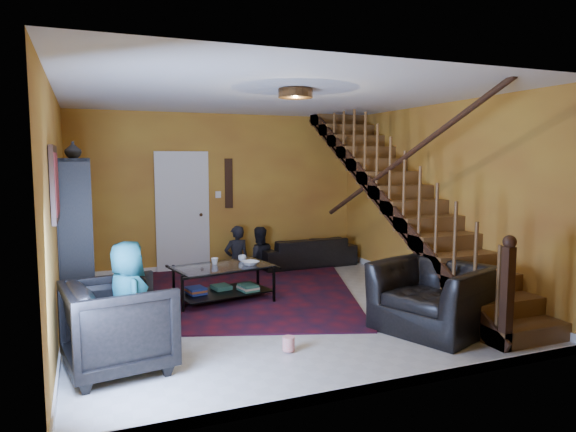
# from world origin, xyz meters

# --- Properties ---
(floor) EXTENTS (5.50, 5.50, 0.00)m
(floor) POSITION_xyz_m (0.00, 0.00, 0.00)
(floor) COLOR beige
(floor) RESTS_ON ground
(room) EXTENTS (5.50, 5.50, 5.50)m
(room) POSITION_xyz_m (-1.33, 1.33, 0.05)
(room) COLOR gold
(room) RESTS_ON ground
(staircase) EXTENTS (0.95, 5.02, 3.18)m
(staircase) POSITION_xyz_m (2.12, -0.00, 1.40)
(staircase) COLOR brown
(staircase) RESTS_ON floor
(bookshelf) EXTENTS (0.35, 1.80, 2.00)m
(bookshelf) POSITION_xyz_m (-2.40, 0.60, 0.96)
(bookshelf) COLOR black
(bookshelf) RESTS_ON floor
(door) EXTENTS (0.82, 0.05, 2.05)m
(door) POSITION_xyz_m (-0.70, 2.73, 1.02)
(door) COLOR silver
(door) RESTS_ON floor
(framed_picture) EXTENTS (0.04, 0.74, 0.74)m
(framed_picture) POSITION_xyz_m (-2.57, -0.90, 1.75)
(framed_picture) COLOR maroon
(framed_picture) RESTS_ON room
(wall_hanging) EXTENTS (0.14, 0.03, 0.90)m
(wall_hanging) POSITION_xyz_m (0.15, 2.73, 1.55)
(wall_hanging) COLOR black
(wall_hanging) RESTS_ON room
(ceiling_fixture) EXTENTS (0.40, 0.40, 0.10)m
(ceiling_fixture) POSITION_xyz_m (0.00, -0.80, 2.74)
(ceiling_fixture) COLOR #3F2814
(ceiling_fixture) RESTS_ON room
(rug) EXTENTS (4.44, 4.74, 0.02)m
(rug) POSITION_xyz_m (-0.23, 0.92, 0.01)
(rug) COLOR #450C16
(rug) RESTS_ON floor
(sofa) EXTENTS (1.88, 0.83, 0.54)m
(sofa) POSITION_xyz_m (1.50, 2.30, 0.27)
(sofa) COLOR black
(sofa) RESTS_ON floor
(armchair_left) EXTENTS (1.08, 1.06, 0.86)m
(armchair_left) POSITION_xyz_m (-2.05, -1.42, 0.43)
(armchair_left) COLOR black
(armchair_left) RESTS_ON floor
(armchair_right) EXTENTS (1.42, 1.51, 0.78)m
(armchair_right) POSITION_xyz_m (1.41, -1.58, 0.39)
(armchair_right) COLOR black
(armchair_right) RESTS_ON floor
(person_adult_a) EXTENTS (0.49, 0.35, 1.27)m
(person_adult_a) POSITION_xyz_m (0.18, 2.35, 0.18)
(person_adult_a) COLOR black
(person_adult_a) RESTS_ON sofa
(person_adult_b) EXTENTS (0.64, 0.52, 1.23)m
(person_adult_b) POSITION_xyz_m (0.59, 2.35, 0.16)
(person_adult_b) COLOR black
(person_adult_b) RESTS_ON sofa
(person_child) EXTENTS (0.51, 0.66, 1.20)m
(person_child) POSITION_xyz_m (-1.95, -1.24, 0.60)
(person_child) COLOR #195261
(person_child) RESTS_ON armchair_left
(coffee_table) EXTENTS (1.45, 1.02, 0.50)m
(coffee_table) POSITION_xyz_m (-0.54, 0.53, 0.29)
(coffee_table) COLOR black
(coffee_table) RESTS_ON floor
(cup_a) EXTENTS (0.12, 0.12, 0.09)m
(cup_a) POSITION_xyz_m (-0.20, 0.74, 0.55)
(cup_a) COLOR #999999
(cup_a) RESTS_ON coffee_table
(cup_b) EXTENTS (0.12, 0.12, 0.09)m
(cup_b) POSITION_xyz_m (-0.63, 0.67, 0.55)
(cup_b) COLOR #999999
(cup_b) RESTS_ON coffee_table
(bowl) EXTENTS (0.30, 0.30, 0.06)m
(bowl) POSITION_xyz_m (-0.17, 0.45, 0.53)
(bowl) COLOR #999999
(bowl) RESTS_ON coffee_table
(vase) EXTENTS (0.18, 0.18, 0.19)m
(vase) POSITION_xyz_m (-2.41, 0.10, 2.10)
(vase) COLOR #999999
(vase) RESTS_ON bookshelf
(popcorn_bucket) EXTENTS (0.16, 0.16, 0.15)m
(popcorn_bucket) POSITION_xyz_m (-0.40, -1.60, 0.09)
(popcorn_bucket) COLOR red
(popcorn_bucket) RESTS_ON rug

